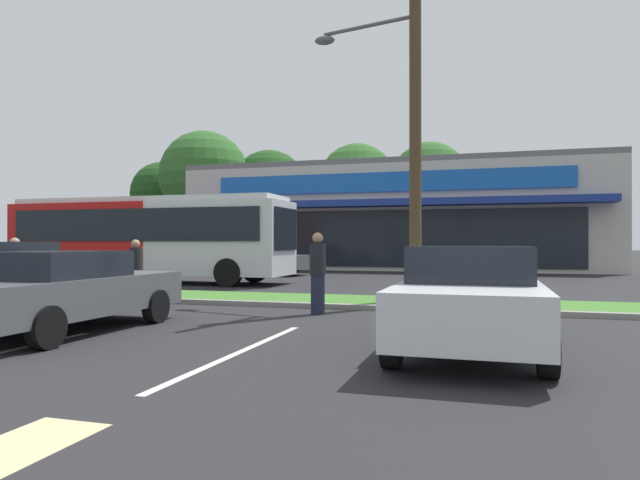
% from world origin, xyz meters
% --- Properties ---
extents(grass_median, '(56.00, 2.20, 0.12)m').
position_xyz_m(grass_median, '(0.00, 14.00, 0.06)').
color(grass_median, '#427A2D').
rests_on(grass_median, ground_plane).
extents(curb_lip, '(56.00, 0.24, 0.12)m').
position_xyz_m(curb_lip, '(0.00, 12.78, 0.06)').
color(curb_lip, gray).
rests_on(curb_lip, ground_plane).
extents(parking_stripe_2, '(0.12, 4.80, 0.01)m').
position_xyz_m(parking_stripe_2, '(3.40, 7.39, 0.00)').
color(parking_stripe_2, silver).
rests_on(parking_stripe_2, ground_plane).
extents(lot_arrow, '(0.70, 1.60, 0.01)m').
position_xyz_m(lot_arrow, '(3.36, 3.36, 0.00)').
color(lot_arrow, beige).
rests_on(lot_arrow, ground_plane).
extents(storefront_building, '(23.89, 13.40, 6.13)m').
position_xyz_m(storefront_building, '(1.36, 36.03, 3.07)').
color(storefront_building, '#BCB7AD').
rests_on(storefront_building, ground_plane).
extents(tree_far_left, '(5.92, 5.92, 9.13)m').
position_xyz_m(tree_far_left, '(-22.82, 47.04, 6.16)').
color(tree_far_left, '#473323').
rests_on(tree_far_left, ground_plane).
extents(tree_left, '(7.41, 7.41, 10.78)m').
position_xyz_m(tree_left, '(-15.87, 42.29, 7.06)').
color(tree_left, '#473323').
rests_on(tree_left, ground_plane).
extents(tree_mid_left, '(6.72, 6.72, 9.41)m').
position_xyz_m(tree_mid_left, '(-11.20, 45.12, 6.04)').
color(tree_mid_left, '#473323').
rests_on(tree_mid_left, ground_plane).
extents(tree_mid, '(6.04, 6.04, 9.16)m').
position_xyz_m(tree_mid, '(-2.98, 42.71, 6.13)').
color(tree_mid, '#473323').
rests_on(tree_mid, ground_plane).
extents(tree_mid_right, '(5.70, 5.70, 8.93)m').
position_xyz_m(tree_mid_right, '(2.59, 42.27, 6.07)').
color(tree_mid_right, '#473323').
rests_on(tree_mid_right, ground_plane).
extents(utility_pole, '(3.16, 2.37, 10.02)m').
position_xyz_m(utility_pole, '(4.88, 14.29, 5.36)').
color(utility_pole, '#4C3826').
rests_on(utility_pole, ground_plane).
extents(city_bus, '(11.19, 2.70, 3.25)m').
position_xyz_m(city_bus, '(-5.78, 19.09, 1.76)').
color(city_bus, '#B71414').
rests_on(city_bus, ground_plane).
extents(bus_stop_bench, '(1.60, 0.45, 0.95)m').
position_xyz_m(bus_stop_bench, '(-4.86, 12.02, 0.50)').
color(bus_stop_bench, brown).
rests_on(bus_stop_bench, ground_plane).
extents(car_1, '(2.01, 4.20, 1.50)m').
position_xyz_m(car_1, '(6.53, 8.32, 0.77)').
color(car_1, silver).
rests_on(car_1, ground_plane).
extents(car_3, '(4.55, 2.01, 1.46)m').
position_xyz_m(car_3, '(-3.61, 24.80, 0.75)').
color(car_3, '#515459').
rests_on(car_3, ground_plane).
extents(car_4, '(1.89, 4.56, 1.40)m').
position_xyz_m(car_4, '(-0.21, 8.12, 0.73)').
color(car_4, '#515459').
rests_on(car_4, ground_plane).
extents(pedestrian_near_bench, '(0.36, 0.36, 1.76)m').
position_xyz_m(pedestrian_near_bench, '(3.24, 11.73, 0.89)').
color(pedestrian_near_bench, '#1E2338').
rests_on(pedestrian_near_bench, ground_plane).
extents(pedestrian_mid, '(0.34, 0.34, 1.66)m').
position_xyz_m(pedestrian_mid, '(-3.90, 10.73, 0.84)').
color(pedestrian_mid, black).
rests_on(pedestrian_mid, ground_plane).
extents(pedestrian_far, '(0.33, 0.33, 1.62)m').
position_xyz_m(pedestrian_far, '(-1.75, 12.36, 0.81)').
color(pedestrian_far, black).
rests_on(pedestrian_far, ground_plane).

